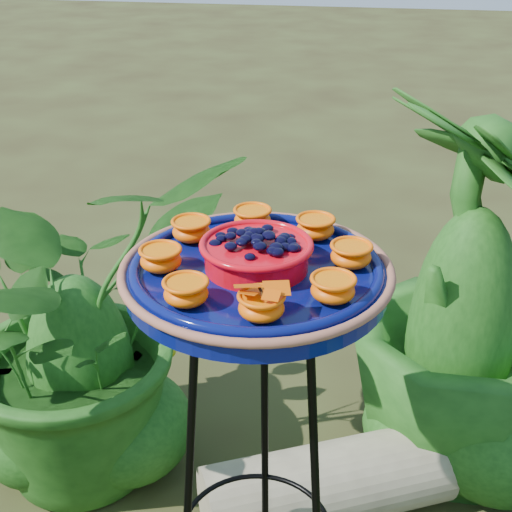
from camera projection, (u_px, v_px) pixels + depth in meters
name	position (u px, v px, depth m)	size (l,w,h in m)	color
tripod_stand	(256.00, 445.00, 1.36)	(0.33, 0.35, 0.87)	black
feeder_dish	(256.00, 269.00, 1.19)	(0.46, 0.46, 0.10)	#070E51
driftwood_log	(327.00, 484.00, 1.83)	(0.21, 0.21, 0.64)	tan
shrub_back_left	(75.00, 321.00, 1.88)	(0.83, 0.72, 0.92)	#194712
shrub_back_right	(466.00, 295.00, 1.86)	(0.60, 0.60, 1.06)	#194712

